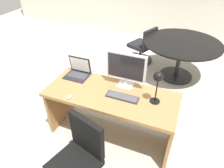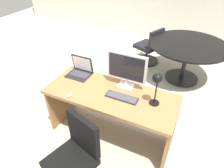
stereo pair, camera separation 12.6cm
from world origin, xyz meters
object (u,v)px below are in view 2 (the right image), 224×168
object	(u,v)px
monitor	(127,68)
desk_lamp	(157,82)
office_chair	(75,161)
meeting_chair_near	(149,49)
keyboard	(122,97)
mouse	(69,95)
meeting_table	(187,53)
laptop	(81,68)
desk	(112,104)

from	to	relation	value
monitor	desk_lamp	distance (m)	0.47
office_chair	meeting_chair_near	size ratio (longest dim) A/B	1.08
keyboard	mouse	world-z (taller)	mouse
mouse	meeting_table	distance (m)	2.46
monitor	mouse	size ratio (longest dim) A/B	6.36
desk_lamp	office_chair	bearing A→B (deg)	-126.92
laptop	desk_lamp	distance (m)	1.17
laptop	office_chair	size ratio (longest dim) A/B	0.37
keyboard	desk_lamp	size ratio (longest dim) A/B	0.94
desk	meeting_table	bearing A→B (deg)	70.76
monitor	desk_lamp	world-z (taller)	monitor
desk	keyboard	xyz separation A→B (m)	(0.16, -0.07, 0.22)
desk	meeting_chair_near	world-z (taller)	meeting_chair_near
office_chair	monitor	bearing A→B (deg)	80.29
desk_lamp	monitor	bearing A→B (deg)	155.43
desk	meeting_chair_near	size ratio (longest dim) A/B	2.05
mouse	desk_lamp	distance (m)	1.06
monitor	keyboard	size ratio (longest dim) A/B	1.27
mouse	desk_lamp	bearing A→B (deg)	17.17
keyboard	meeting_table	distance (m)	2.02
mouse	meeting_chair_near	distance (m)	2.60
desk_lamp	office_chair	xyz separation A→B (m)	(-0.60, -0.80, -0.73)
desk	desk_lamp	world-z (taller)	desk_lamp
laptop	keyboard	bearing A→B (deg)	-19.32
meeting_chair_near	meeting_table	bearing A→B (deg)	-22.94
desk	laptop	xyz separation A→B (m)	(-0.59, 0.19, 0.28)
laptop	mouse	distance (m)	0.54
desk_lamp	meeting_chair_near	size ratio (longest dim) A/B	0.53
laptop	desk	bearing A→B (deg)	-18.18
office_chair	meeting_table	distance (m)	2.80
mouse	desk_lamp	size ratio (longest dim) A/B	0.19
monitor	meeting_chair_near	world-z (taller)	monitor
mouse	keyboard	bearing A→B (deg)	22.91
desk	office_chair	size ratio (longest dim) A/B	1.90
office_chair	meeting_table	world-z (taller)	office_chair
mouse	meeting_chair_near	world-z (taller)	meeting_chair_near
laptop	keyboard	distance (m)	0.79
desk	meeting_chair_near	distance (m)	2.25
mouse	meeting_table	world-z (taller)	mouse
meeting_table	desk	bearing A→B (deg)	-109.24
meeting_chair_near	mouse	bearing A→B (deg)	-95.86
laptop	monitor	bearing A→B (deg)	-1.17
laptop	mouse	xyz separation A→B (m)	(0.16, -0.51, -0.06)
laptop	mouse	bearing A→B (deg)	-72.88
desk_lamp	meeting_table	xyz separation A→B (m)	(0.12, 1.90, -0.48)
laptop	meeting_table	world-z (taller)	laptop
laptop	desk_lamp	xyz separation A→B (m)	(1.13, -0.21, 0.24)
meeting_table	monitor	bearing A→B (deg)	-107.81
desk	keyboard	bearing A→B (deg)	-23.38
meeting_table	laptop	bearing A→B (deg)	-126.37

